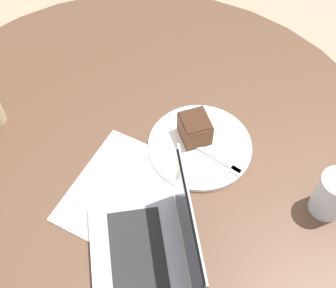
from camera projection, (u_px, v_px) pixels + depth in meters
name	position (u px, v px, depth m)	size (l,w,h in m)	color
ground_plane	(147.00, 266.00, 1.79)	(12.00, 12.00, 0.00)	gray
dining_table	(139.00, 185.00, 1.29)	(1.35, 1.35, 0.75)	#4C3323
paper_document	(125.00, 192.00, 1.13)	(0.38, 0.36, 0.00)	white
plate	(200.00, 146.00, 1.20)	(0.27, 0.27, 0.01)	silver
cake_slice	(195.00, 128.00, 1.18)	(0.09, 0.09, 0.07)	brown
fork	(218.00, 159.00, 1.17)	(0.12, 0.15, 0.00)	silver
water_glass	(332.00, 195.00, 1.05)	(0.08, 0.08, 0.12)	silver
laptop	(152.00, 253.00, 0.99)	(0.32, 0.25, 0.23)	gray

